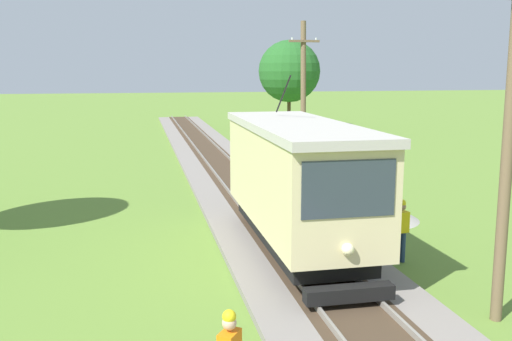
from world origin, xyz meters
The scene contains 6 objects.
red_tram centered at (0.00, 13.23, 2.19)m, with size 2.60×8.54×4.79m.
utility_pole_near_tram centered at (3.00, 8.24, 3.88)m, with size 1.40×0.33×7.56m.
utility_pole_mid centered at (3.00, 22.80, 3.79)m, with size 1.40×0.59×7.39m.
gravel_pile centered at (3.85, 16.42, 0.40)m, with size 3.05×3.05×0.81m, color #9E998E.
second_worker centered at (2.64, 12.02, 0.98)m, with size 0.40×0.28×1.78m.
tree_right_near centered at (8.96, 47.25, 5.10)m, with size 5.45×5.45×7.83m.
Camera 1 is at (-4.34, -1.86, 5.27)m, focal length 39.77 mm.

